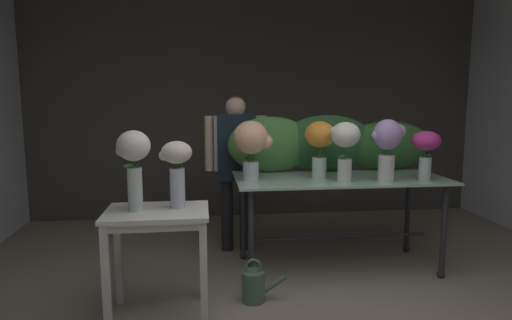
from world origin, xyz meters
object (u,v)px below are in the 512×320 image
Objects in this scene: florist at (236,156)px; vase_ivory_stock at (345,143)px; vase_lilac_ranunculus at (388,144)px; display_table_glass at (339,191)px; watering_can at (254,286)px; vase_peach_freesia at (251,142)px; vase_cream_lisianthus_tall at (177,166)px; vase_white_roses_tall at (134,159)px; vase_sunset_tulips at (320,142)px; vase_magenta_snapdragons at (426,148)px; side_table_white at (157,226)px.

florist is 1.23m from vase_ivory_stock.
vase_lilac_ranunculus is at bearing -35.82° from florist.
display_table_glass is at bearing 81.96° from vase_ivory_stock.
watering_can is at bearing -87.95° from florist.
vase_peach_freesia is 1.17m from watering_can.
watering_can is (0.04, -1.19, -0.86)m from florist.
watering_can is (0.56, 0.08, -0.96)m from vase_cream_lisianthus_tall.
vase_white_roses_tall is at bearing -164.48° from vase_ivory_stock.
vase_sunset_tulips is at bearing -167.87° from display_table_glass.
florist reaches higher than vase_ivory_stock.
vase_peach_freesia is at bearing 43.78° from vase_cream_lisianthus_tall.
vase_ivory_stock is at bearing 179.64° from vase_magenta_snapdragons.
vase_lilac_ranunculus reaches higher than vase_ivory_stock.
vase_peach_freesia is 0.97× the size of vase_lilac_ranunculus.
vase_magenta_snapdragons is 0.80× the size of vase_lilac_ranunculus.
side_table_white is at bearing -166.73° from vase_lilac_ranunculus.
vase_ivory_stock is (0.16, -0.21, 0.01)m from vase_sunset_tulips.
florist is (-0.89, 0.61, 0.26)m from display_table_glass.
florist reaches higher than vase_lilac_ranunculus.
vase_cream_lisianthus_tall is 1.11m from watering_can.
watering_can is at bearing -157.81° from vase_ivory_stock.
display_table_glass is 1.19m from watering_can.
vase_cream_lisianthus_tall is 1.37× the size of watering_can.
side_table_white is at bearing -168.45° from vase_magenta_snapdragons.
vase_lilac_ranunculus is at bearing 12.66° from vase_cream_lisianthus_tall.
display_table_glass is at bearing 159.21° from vase_magenta_snapdragons.
display_table_glass is at bearing 25.17° from vase_cream_lisianthus_tall.
vase_lilac_ranunculus reaches higher than vase_cream_lisianthus_tall.
watering_can is (-0.65, -0.54, -1.06)m from vase_sunset_tulips.
vase_sunset_tulips is 0.99× the size of vase_ivory_stock.
vase_ivory_stock reaches higher than display_table_glass.
vase_white_roses_tall is at bearing -169.43° from vase_cream_lisianthus_tall.
display_table_glass is 3.70× the size of vase_ivory_stock.
vase_peach_freesia is (-1.49, 0.17, 0.05)m from vase_magenta_snapdragons.
vase_white_roses_tall reaches higher than watering_can.
display_table_glass is at bearing 12.13° from vase_sunset_tulips.
vase_magenta_snapdragons reaches higher than display_table_glass.
watering_can is at bearing 7.79° from vase_cream_lisianthus_tall.
vase_magenta_snapdragons is 2.41m from vase_white_roses_tall.
watering_can is at bearing -167.95° from vase_magenta_snapdragons.
display_table_glass is at bearing 34.65° from watering_can.
vase_cream_lisianthus_tall is (0.29, 0.05, -0.06)m from vase_white_roses_tall.
florist is 0.97m from vase_sunset_tulips.
vase_lilac_ranunculus is (1.88, 0.44, 0.52)m from side_table_white.
vase_white_roses_tall is at bearing -179.84° from side_table_white.
vase_sunset_tulips is (-0.88, 0.22, 0.04)m from vase_magenta_snapdragons.
vase_peach_freesia is (0.08, -0.70, 0.21)m from florist.
vase_sunset_tulips is 0.89× the size of vase_white_roses_tall.
vase_white_roses_tall reaches higher than side_table_white.
vase_peach_freesia is at bearing 173.60° from vase_magenta_snapdragons.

